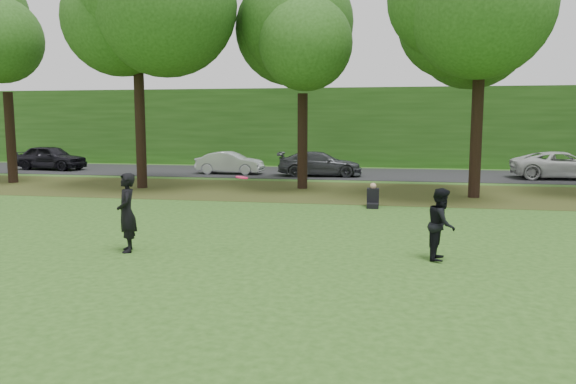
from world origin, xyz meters
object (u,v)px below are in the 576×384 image
at_px(frisbee, 242,177).
at_px(player_left, 127,213).
at_px(player_right, 441,224).
at_px(seated_person, 373,198).

bearing_deg(frisbee, player_left, -176.07).
relative_size(player_right, frisbee, 4.09).
bearing_deg(player_right, seated_person, 23.53).
relative_size(player_left, player_right, 1.16).
relative_size(player_left, seated_person, 2.18).
height_order(player_left, player_right, player_left).
distance_m(player_right, frisbee, 4.45).
bearing_deg(seated_person, player_right, -78.08).
height_order(player_left, frisbee, player_left).
bearing_deg(seated_person, frisbee, -110.67).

